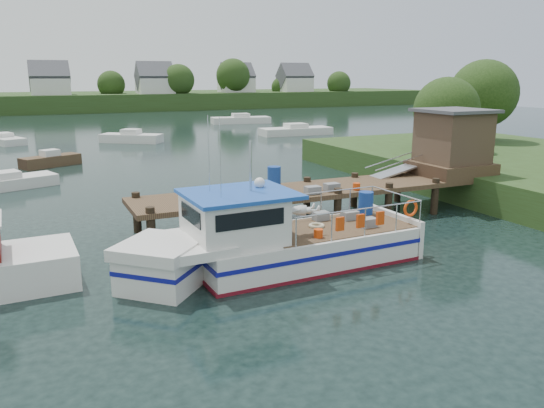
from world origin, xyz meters
name	(u,v)px	position (x,y,z in m)	size (l,w,h in m)	color
ground_plane	(279,224)	(0.00, 0.00, 0.00)	(160.00, 160.00, 0.00)	black
far_shore	(80,98)	(0.01, 82.37, 2.10)	(140.00, 42.55, 9.22)	#2C471D
dock	(409,160)	(6.51, 0.01, 2.24)	(16.60, 3.00, 4.78)	#4B3724
lobster_boat	(271,242)	(-2.43, -4.55, 0.88)	(10.28, 3.25, 4.88)	silver
moored_rowboat	(50,160)	(-7.84, 19.48, 0.42)	(4.06, 2.87, 1.13)	#4B3724
moored_far	(241,120)	(15.96, 45.06, 0.47)	(7.73, 3.60, 1.27)	silver
moored_a	(5,183)	(-10.43, 12.50, 0.36)	(5.49, 3.37, 0.96)	silver
moored_b	(131,138)	(-0.49, 30.49, 0.45)	(5.60, 4.77, 1.23)	silver
moored_c	(296,131)	(16.14, 29.94, 0.44)	(7.52, 2.75, 1.18)	silver
moored_d	(3,140)	(-11.13, 34.54, 0.36)	(3.97, 6.02, 0.97)	silver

